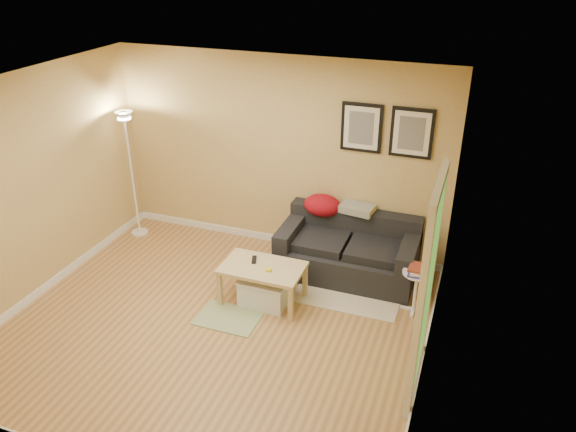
% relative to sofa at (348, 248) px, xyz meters
% --- Properties ---
extents(floor, '(4.50, 4.50, 0.00)m').
position_rel_sofa_xyz_m(floor, '(-1.10, -1.53, -0.38)').
color(floor, tan).
rests_on(floor, ground).
extents(ceiling, '(4.50, 4.50, 0.00)m').
position_rel_sofa_xyz_m(ceiling, '(-1.10, -1.53, 2.23)').
color(ceiling, white).
rests_on(ceiling, wall_back).
extents(wall_back, '(4.50, 0.00, 4.50)m').
position_rel_sofa_xyz_m(wall_back, '(-1.10, 0.47, 0.92)').
color(wall_back, tan).
rests_on(wall_back, ground).
extents(wall_front, '(4.50, 0.00, 4.50)m').
position_rel_sofa_xyz_m(wall_front, '(-1.10, -3.53, 0.92)').
color(wall_front, tan).
rests_on(wall_front, ground).
extents(wall_left, '(0.00, 4.00, 4.00)m').
position_rel_sofa_xyz_m(wall_left, '(-3.35, -1.53, 0.92)').
color(wall_left, tan).
rests_on(wall_left, ground).
extents(wall_right, '(0.00, 4.00, 4.00)m').
position_rel_sofa_xyz_m(wall_right, '(1.15, -1.53, 0.92)').
color(wall_right, tan).
rests_on(wall_right, ground).
extents(baseboard_back, '(4.50, 0.02, 0.10)m').
position_rel_sofa_xyz_m(baseboard_back, '(-1.10, 0.46, -0.33)').
color(baseboard_back, white).
rests_on(baseboard_back, ground).
extents(baseboard_left, '(0.02, 4.00, 0.10)m').
position_rel_sofa_xyz_m(baseboard_left, '(-3.34, -1.53, -0.33)').
color(baseboard_left, white).
rests_on(baseboard_left, ground).
extents(baseboard_right, '(0.02, 4.00, 0.10)m').
position_rel_sofa_xyz_m(baseboard_right, '(1.14, -1.53, -0.33)').
color(baseboard_right, white).
rests_on(baseboard_right, ground).
extents(sofa, '(1.70, 0.90, 0.75)m').
position_rel_sofa_xyz_m(sofa, '(0.00, 0.00, 0.00)').
color(sofa, black).
rests_on(sofa, ground).
extents(red_throw, '(0.48, 0.36, 0.28)m').
position_rel_sofa_xyz_m(red_throw, '(-0.43, 0.28, 0.40)').
color(red_throw, maroon).
rests_on(red_throw, sofa).
extents(plaid_throw, '(0.45, 0.32, 0.10)m').
position_rel_sofa_xyz_m(plaid_throw, '(0.02, 0.32, 0.41)').
color(plaid_throw, '#C9BF75').
rests_on(plaid_throw, sofa).
extents(framed_print_left, '(0.50, 0.04, 0.60)m').
position_rel_sofa_xyz_m(framed_print_left, '(-0.02, 0.45, 1.43)').
color(framed_print_left, black).
rests_on(framed_print_left, wall_back).
extents(framed_print_right, '(0.50, 0.04, 0.60)m').
position_rel_sofa_xyz_m(framed_print_right, '(0.58, 0.45, 1.43)').
color(framed_print_right, black).
rests_on(framed_print_right, wall_back).
extents(area_rug, '(1.25, 0.85, 0.01)m').
position_rel_sofa_xyz_m(area_rug, '(0.14, -0.40, -0.37)').
color(area_rug, beige).
rests_on(area_rug, ground).
extents(green_runner, '(0.70, 0.50, 0.01)m').
position_rel_sofa_xyz_m(green_runner, '(-1.02, -1.37, -0.37)').
color(green_runner, '#668C4C').
rests_on(green_runner, ground).
extents(coffee_table, '(0.98, 0.65, 0.47)m').
position_rel_sofa_xyz_m(coffee_table, '(-0.78, -0.91, -0.14)').
color(coffee_table, '#CEB47D').
rests_on(coffee_table, ground).
extents(remote_control, '(0.10, 0.17, 0.02)m').
position_rel_sofa_xyz_m(remote_control, '(-0.92, -0.82, 0.11)').
color(remote_control, black).
rests_on(remote_control, coffee_table).
extents(tape_roll, '(0.07, 0.07, 0.03)m').
position_rel_sofa_xyz_m(tape_roll, '(-0.68, -0.97, 0.11)').
color(tape_roll, yellow).
rests_on(tape_roll, coffee_table).
extents(storage_bin, '(0.56, 0.41, 0.34)m').
position_rel_sofa_xyz_m(storage_bin, '(-0.74, -0.95, -0.20)').
color(storage_bin, white).
rests_on(storage_bin, ground).
extents(side_table, '(0.34, 0.34, 0.52)m').
position_rel_sofa_xyz_m(side_table, '(0.92, -0.49, -0.12)').
color(side_table, white).
rests_on(side_table, ground).
extents(book_stack, '(0.25, 0.30, 0.08)m').
position_rel_sofa_xyz_m(book_stack, '(0.92, -0.51, 0.18)').
color(book_stack, '#3C37A6').
rests_on(book_stack, side_table).
extents(floor_lamp, '(0.24, 0.24, 1.82)m').
position_rel_sofa_xyz_m(floor_lamp, '(-3.10, 0.01, 0.48)').
color(floor_lamp, white).
rests_on(floor_lamp, ground).
extents(doorway, '(0.12, 1.01, 2.13)m').
position_rel_sofa_xyz_m(doorway, '(1.10, -1.68, 0.65)').
color(doorway, white).
rests_on(doorway, ground).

